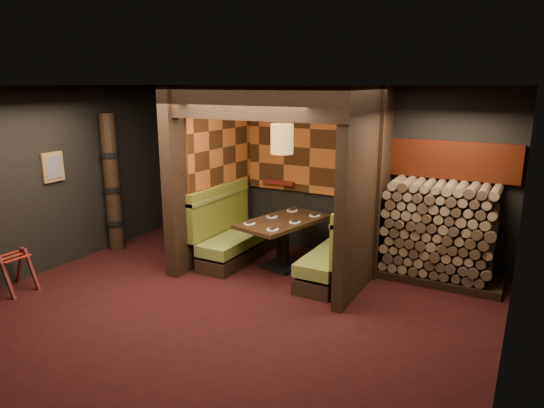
{
  "coord_description": "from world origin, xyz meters",
  "views": [
    {
      "loc": [
        3.32,
        -4.78,
        2.88
      ],
      "look_at": [
        0.0,
        1.3,
        1.15
      ],
      "focal_mm": 32.0,
      "sensor_mm": 36.0,
      "label": 1
    }
  ],
  "objects_px": {
    "firewood_stack": "(444,233)",
    "totem_column": "(112,184)",
    "pendant_lamp": "(282,139)",
    "booth_bench_left": "(232,236)",
    "luggage_rack": "(13,270)",
    "booth_bench_right": "(338,255)",
    "dining_table": "(283,234)"
  },
  "relations": [
    {
      "from": "pendant_lamp",
      "to": "totem_column",
      "type": "distance_m",
      "value": 3.19
    },
    {
      "from": "luggage_rack",
      "to": "totem_column",
      "type": "height_order",
      "value": "totem_column"
    },
    {
      "from": "booth_bench_left",
      "to": "luggage_rack",
      "type": "height_order",
      "value": "booth_bench_left"
    },
    {
      "from": "firewood_stack",
      "to": "totem_column",
      "type": "bearing_deg",
      "value": -166.81
    },
    {
      "from": "dining_table",
      "to": "firewood_stack",
      "type": "distance_m",
      "value": 2.41
    },
    {
      "from": "booth_bench_left",
      "to": "pendant_lamp",
      "type": "relative_size",
      "value": 1.59
    },
    {
      "from": "firewood_stack",
      "to": "booth_bench_right",
      "type": "bearing_deg",
      "value": -152.65
    },
    {
      "from": "luggage_rack",
      "to": "firewood_stack",
      "type": "height_order",
      "value": "firewood_stack"
    },
    {
      "from": "booth_bench_left",
      "to": "dining_table",
      "type": "relative_size",
      "value": 0.97
    },
    {
      "from": "booth_bench_left",
      "to": "pendant_lamp",
      "type": "xyz_separation_m",
      "value": [
        0.92,
        0.04,
        1.67
      ]
    },
    {
      "from": "dining_table",
      "to": "pendant_lamp",
      "type": "relative_size",
      "value": 1.64
    },
    {
      "from": "booth_bench_right",
      "to": "pendant_lamp",
      "type": "bearing_deg",
      "value": 177.6
    },
    {
      "from": "booth_bench_right",
      "to": "booth_bench_left",
      "type": "bearing_deg",
      "value": 180.0
    },
    {
      "from": "dining_table",
      "to": "totem_column",
      "type": "distance_m",
      "value": 3.14
    },
    {
      "from": "pendant_lamp",
      "to": "firewood_stack",
      "type": "bearing_deg",
      "value": 15.82
    },
    {
      "from": "booth_bench_left",
      "to": "booth_bench_right",
      "type": "height_order",
      "value": "same"
    },
    {
      "from": "dining_table",
      "to": "totem_column",
      "type": "relative_size",
      "value": 0.69
    },
    {
      "from": "totem_column",
      "to": "pendant_lamp",
      "type": "bearing_deg",
      "value": 11.11
    },
    {
      "from": "booth_bench_right",
      "to": "dining_table",
      "type": "relative_size",
      "value": 0.97
    },
    {
      "from": "totem_column",
      "to": "firewood_stack",
      "type": "height_order",
      "value": "totem_column"
    },
    {
      "from": "pendant_lamp",
      "to": "totem_column",
      "type": "relative_size",
      "value": 0.42
    },
    {
      "from": "pendant_lamp",
      "to": "firewood_stack",
      "type": "distance_m",
      "value": 2.75
    },
    {
      "from": "booth_bench_left",
      "to": "dining_table",
      "type": "xyz_separation_m",
      "value": [
        0.92,
        0.09,
        0.16
      ]
    },
    {
      "from": "booth_bench_right",
      "to": "firewood_stack",
      "type": "relative_size",
      "value": 0.92
    },
    {
      "from": "dining_table",
      "to": "firewood_stack",
      "type": "height_order",
      "value": "firewood_stack"
    },
    {
      "from": "booth_bench_left",
      "to": "pendant_lamp",
      "type": "bearing_deg",
      "value": 2.53
    },
    {
      "from": "pendant_lamp",
      "to": "dining_table",
      "type": "bearing_deg",
      "value": 90.0
    },
    {
      "from": "booth_bench_left",
      "to": "firewood_stack",
      "type": "height_order",
      "value": "firewood_stack"
    },
    {
      "from": "totem_column",
      "to": "firewood_stack",
      "type": "bearing_deg",
      "value": 13.19
    },
    {
      "from": "dining_table",
      "to": "firewood_stack",
      "type": "bearing_deg",
      "value": 14.68
    },
    {
      "from": "booth_bench_left",
      "to": "totem_column",
      "type": "bearing_deg",
      "value": -165.25
    },
    {
      "from": "dining_table",
      "to": "booth_bench_left",
      "type": "bearing_deg",
      "value": -174.37
    }
  ]
}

